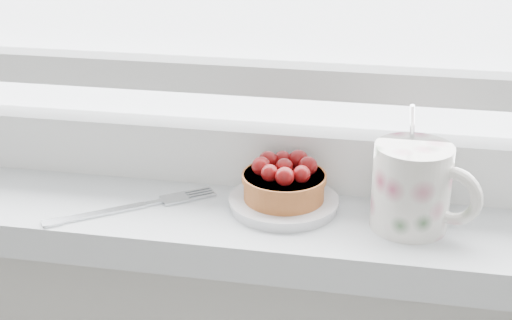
% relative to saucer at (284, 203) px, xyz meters
% --- Properties ---
extents(saucer, '(0.12, 0.12, 0.01)m').
position_rel_saucer_xyz_m(saucer, '(0.00, 0.00, 0.00)').
color(saucer, silver).
rests_on(saucer, windowsill).
extents(raspberry_tart, '(0.09, 0.09, 0.05)m').
position_rel_saucer_xyz_m(raspberry_tart, '(-0.00, 0.00, 0.03)').
color(raspberry_tart, '#974C21').
rests_on(raspberry_tart, saucer).
extents(floral_mug, '(0.13, 0.11, 0.13)m').
position_rel_saucer_xyz_m(floral_mug, '(0.14, -0.02, 0.04)').
color(floral_mug, silver).
rests_on(floral_mug, windowsill).
extents(fork, '(0.17, 0.13, 0.00)m').
position_rel_saucer_xyz_m(fork, '(-0.17, -0.04, -0.00)').
color(fork, silver).
rests_on(fork, windowsill).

